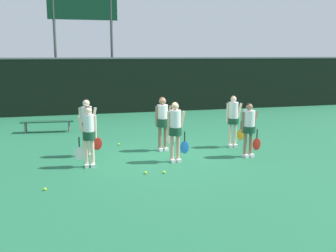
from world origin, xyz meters
The scene contains 16 objects.
ground_plane centered at (0.00, 0.00, 0.00)m, with size 140.00×140.00×0.00m, color #216642.
fence_windscreen centered at (0.00, 9.06, 1.43)m, with size 60.00×0.08×2.84m.
scoreboard centered at (-1.81, 9.94, 4.82)m, with size 3.48×0.15×6.18m.
bench_courtside centered at (-3.59, 4.75, 0.38)m, with size 2.02×0.54×0.44m.
player_0 centered at (-2.32, -0.55, 0.96)m, with size 0.62×0.33×1.66m.
player_1 centered at (0.06, -0.64, 1.00)m, with size 0.64×0.37×1.70m.
player_2 centered at (2.31, -0.67, 0.95)m, with size 0.68×0.41×1.61m.
player_3 centered at (-2.29, 0.61, 1.01)m, with size 0.65×0.36×1.72m.
player_4 centered at (0.05, 0.74, 1.01)m, with size 0.65×0.39×1.70m.
player_5 centered at (2.39, 0.62, 0.99)m, with size 0.64×0.37×1.69m.
tennis_ball_0 centered at (-0.52, -1.66, 0.03)m, with size 0.07×0.07×0.07m, color #CCE033.
tennis_ball_1 centered at (-1.21, 1.80, 0.04)m, with size 0.07×0.07×0.07m, color #CCE033.
tennis_ball_2 centered at (3.30, 1.04, 0.03)m, with size 0.07×0.07×0.07m, color #CCE033.
tennis_ball_3 centered at (-3.42, -2.22, 0.03)m, with size 0.07×0.07×0.07m, color #CCE033.
tennis_ball_4 centered at (0.57, 0.34, 0.04)m, with size 0.07×0.07×0.07m, color #CCE033.
tennis_ball_5 centered at (-0.99, -1.59, 0.04)m, with size 0.07×0.07×0.07m, color #CCE033.
Camera 1 is at (-2.90, -11.03, 3.01)m, focal length 42.00 mm.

